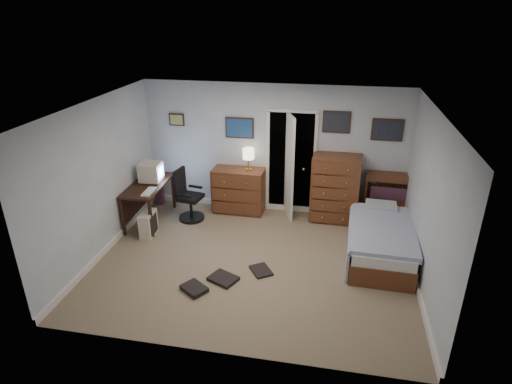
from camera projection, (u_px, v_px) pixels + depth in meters
floor at (253, 262)px, 6.89m from camera, size 5.00×4.00×0.02m
computer_desk at (144, 192)px, 7.98m from camera, size 0.65×1.33×0.75m
crt_monitor at (151, 172)px, 7.95m from camera, size 0.40×0.38×0.36m
keyboard at (149, 192)px, 7.55m from camera, size 0.17×0.41×0.02m
pc_tower at (148, 224)px, 7.58m from camera, size 0.22×0.43×0.45m
office_chair at (188, 200)px, 8.12m from camera, size 0.56×0.56×1.00m
media_stack at (159, 188)px, 8.75m from camera, size 0.15×0.15×0.71m
low_dresser at (239, 190)px, 8.41m from camera, size 1.01×0.53×0.88m
table_lamp at (248, 154)px, 8.07m from camera, size 0.23×0.23×0.43m
doorway at (292, 158)px, 8.46m from camera, size 0.96×1.12×2.05m
tall_dresser at (335, 188)px, 7.99m from camera, size 0.90×0.56×1.29m
headboard_bookcase at (393, 197)px, 7.96m from camera, size 1.09×0.33×0.97m
bed at (380, 240)px, 6.94m from camera, size 1.08×1.93×0.62m
wall_posters at (304, 126)px, 7.86m from camera, size 4.38×0.04×0.60m
floor_clutter at (220, 281)px, 6.37m from camera, size 1.30×1.09×0.07m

